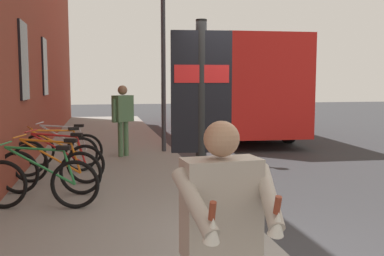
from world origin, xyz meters
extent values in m
plane|color=#2D2D30|center=(6.00, -1.00, 0.00)|extent=(60.00, 60.00, 0.00)
cube|color=gray|center=(8.00, 1.75, 0.06)|extent=(24.00, 3.50, 0.12)
cube|color=brown|center=(9.00, 3.80, 4.16)|extent=(22.00, 0.60, 8.32)
cube|color=black|center=(5.50, 3.48, 2.40)|extent=(0.90, 0.06, 1.60)
cube|color=black|center=(9.00, 3.48, 2.40)|extent=(0.90, 0.06, 1.60)
torus|color=black|center=(2.56, 3.36, 0.48)|extent=(0.20, 0.72, 0.72)
torus|color=black|center=(2.35, 2.33, 0.48)|extent=(0.20, 0.72, 0.72)
cylinder|color=#267F3F|center=(2.45, 2.82, 0.76)|extent=(0.24, 1.00, 0.58)
cylinder|color=#267F3F|center=(2.46, 2.90, 1.00)|extent=(0.21, 0.84, 0.09)
cylinder|color=#267F3F|center=(2.36, 2.41, 0.73)|extent=(0.07, 0.19, 0.51)
cube|color=black|center=(2.38, 2.48, 1.02)|extent=(0.14, 0.22, 0.06)
cylinder|color=#267F3F|center=(2.55, 3.31, 1.08)|extent=(0.47, 0.12, 0.02)
torus|color=black|center=(3.43, 3.30, 0.48)|extent=(0.24, 0.71, 0.72)
torus|color=black|center=(3.16, 2.29, 0.48)|extent=(0.24, 0.71, 0.72)
cylinder|color=orange|center=(3.29, 2.77, 0.76)|extent=(0.30, 0.99, 0.58)
cylinder|color=orange|center=(3.31, 2.84, 1.00)|extent=(0.26, 0.83, 0.09)
cylinder|color=orange|center=(3.18, 2.36, 0.73)|extent=(0.08, 0.19, 0.51)
cube|color=black|center=(3.20, 2.43, 1.02)|extent=(0.15, 0.22, 0.06)
cylinder|color=orange|center=(3.42, 3.25, 1.08)|extent=(0.47, 0.15, 0.02)
torus|color=black|center=(4.24, 3.25, 0.48)|extent=(0.25, 0.71, 0.72)
torus|color=black|center=(3.96, 2.23, 0.48)|extent=(0.25, 0.71, 0.72)
cylinder|color=#B21E1E|center=(4.10, 2.72, 0.76)|extent=(0.31, 0.99, 0.58)
cylinder|color=#B21E1E|center=(4.12, 2.79, 1.00)|extent=(0.27, 0.83, 0.09)
cylinder|color=#B21E1E|center=(3.98, 2.31, 0.73)|extent=(0.08, 0.19, 0.51)
cube|color=black|center=(4.00, 2.38, 1.02)|extent=(0.15, 0.22, 0.06)
cylinder|color=#B21E1E|center=(4.23, 3.20, 1.08)|extent=(0.47, 0.15, 0.02)
torus|color=black|center=(4.78, 3.35, 0.48)|extent=(0.28, 0.70, 0.72)
torus|color=black|center=(5.11, 2.35, 0.48)|extent=(0.28, 0.70, 0.72)
cylinder|color=orange|center=(4.96, 2.83, 0.76)|extent=(0.35, 0.98, 0.58)
cylinder|color=orange|center=(4.93, 2.90, 1.00)|extent=(0.30, 0.82, 0.09)
cylinder|color=orange|center=(5.09, 2.42, 0.73)|extent=(0.09, 0.19, 0.51)
cube|color=black|center=(5.06, 2.50, 1.02)|extent=(0.16, 0.22, 0.06)
cylinder|color=orange|center=(4.80, 3.30, 1.08)|extent=(0.46, 0.17, 0.02)
torus|color=black|center=(5.85, 3.30, 0.48)|extent=(0.20, 0.72, 0.72)
torus|color=black|center=(5.65, 2.27, 0.48)|extent=(0.20, 0.72, 0.72)
cylinder|color=silver|center=(5.75, 2.76, 0.76)|extent=(0.23, 1.01, 0.58)
cylinder|color=silver|center=(5.76, 2.83, 1.00)|extent=(0.20, 0.84, 0.09)
cylinder|color=silver|center=(5.66, 2.34, 0.73)|extent=(0.07, 0.19, 0.51)
cube|color=black|center=(5.68, 2.42, 1.02)|extent=(0.14, 0.22, 0.06)
cylinder|color=silver|center=(5.84, 3.25, 1.08)|extent=(0.48, 0.12, 0.02)
cylinder|color=black|center=(-0.24, 1.04, 1.32)|extent=(0.10, 0.10, 2.40)
cube|color=black|center=(-0.24, 1.04, 1.87)|extent=(0.14, 0.56, 1.10)
cube|color=red|center=(-0.24, 1.04, 2.03)|extent=(0.14, 0.50, 0.16)
cube|color=red|center=(12.54, -3.00, 1.85)|extent=(10.62, 3.05, 3.00)
cube|color=black|center=(12.54, -3.00, 2.21)|extent=(10.41, 3.08, 0.90)
cylinder|color=black|center=(9.12, -4.02, 0.50)|extent=(1.01, 0.30, 1.00)
cylinder|color=black|center=(9.25, -1.63, 0.50)|extent=(1.01, 0.30, 1.00)
cylinder|color=black|center=(15.84, -4.37, 0.50)|extent=(1.01, 0.30, 1.00)
cylinder|color=black|center=(15.96, -1.98, 0.50)|extent=(1.01, 0.30, 1.00)
cylinder|color=#4C724C|center=(6.91, 1.34, 0.55)|extent=(0.13, 0.13, 0.87)
cylinder|color=#4C724C|center=(6.80, 1.48, 0.55)|extent=(0.13, 0.13, 0.87)
cube|color=#4C724C|center=(6.85, 1.41, 1.32)|extent=(0.52, 0.55, 0.65)
sphere|color=#8C664C|center=(6.85, 1.41, 1.77)|extent=(0.24, 0.24, 0.24)
cylinder|color=#4C724C|center=(7.03, 1.19, 1.27)|extent=(0.10, 0.10, 0.58)
cylinder|color=#4C724C|center=(6.68, 1.63, 1.27)|extent=(0.10, 0.10, 0.58)
cube|color=#B2A599|center=(-1.66, 1.25, 1.21)|extent=(0.27, 0.48, 0.60)
sphere|color=tan|center=(-1.66, 1.25, 1.63)|extent=(0.21, 0.21, 0.21)
cylinder|color=#B2A599|center=(-1.82, 1.01, 1.31)|extent=(0.43, 0.15, 0.33)
cone|color=white|center=(-2.00, 1.03, 1.21)|extent=(0.13, 0.10, 0.16)
cylinder|color=brown|center=(-2.00, 1.03, 1.31)|extent=(0.06, 0.04, 0.11)
cylinder|color=#B2A599|center=(-1.86, 1.45, 1.31)|extent=(0.43, 0.21, 0.33)
cone|color=white|center=(-2.04, 1.40, 1.21)|extent=(0.13, 0.10, 0.16)
cylinder|color=brown|center=(-2.04, 1.40, 1.31)|extent=(0.06, 0.04, 0.11)
cylinder|color=#333338|center=(7.45, 0.30, 2.40)|extent=(0.12, 0.12, 4.55)
camera|label=1|loc=(-4.13, 1.94, 1.96)|focal=41.04mm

